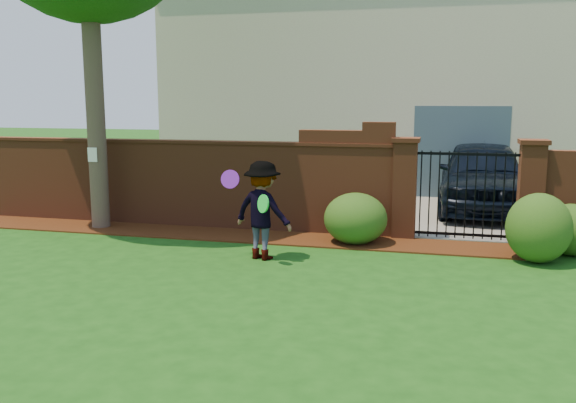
% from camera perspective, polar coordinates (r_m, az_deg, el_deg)
% --- Properties ---
extents(ground, '(80.00, 80.00, 0.01)m').
position_cam_1_polar(ground, '(8.43, -7.86, -8.40)').
color(ground, '#174812').
rests_on(ground, ground).
extents(mulch_bed, '(11.10, 1.08, 0.03)m').
position_cam_1_polar(mulch_bed, '(11.77, -6.05, -3.09)').
color(mulch_bed, '#37190A').
rests_on(mulch_bed, ground).
extents(brick_wall, '(8.70, 0.31, 2.16)m').
position_cam_1_polar(brick_wall, '(12.60, -9.60, 1.88)').
color(brick_wall, brown).
rests_on(brick_wall, ground).
extents(pillar_left, '(0.50, 0.50, 1.88)m').
position_cam_1_polar(pillar_left, '(11.55, 10.84, 1.30)').
color(pillar_left, brown).
rests_on(pillar_left, ground).
extents(pillar_right, '(0.50, 0.50, 1.88)m').
position_cam_1_polar(pillar_right, '(11.64, 21.71, 0.84)').
color(pillar_right, brown).
rests_on(pillar_right, ground).
extents(iron_gate, '(1.78, 0.03, 1.60)m').
position_cam_1_polar(iron_gate, '(11.56, 16.27, 0.57)').
color(iron_gate, black).
rests_on(iron_gate, ground).
extents(driveway, '(3.20, 8.00, 0.01)m').
position_cam_1_polar(driveway, '(15.64, 15.67, -0.27)').
color(driveway, gray).
rests_on(driveway, ground).
extents(house, '(12.40, 6.40, 6.30)m').
position_cam_1_polar(house, '(19.53, 8.37, 11.18)').
color(house, beige).
rests_on(house, ground).
extents(car, '(2.01, 4.83, 1.63)m').
position_cam_1_polar(car, '(14.64, 17.77, 2.18)').
color(car, black).
rests_on(car, ground).
extents(paper_notice, '(0.20, 0.01, 0.28)m').
position_cam_1_polar(paper_notice, '(12.59, -17.79, 4.18)').
color(paper_notice, white).
rests_on(paper_notice, tree).
extents(shrub_left, '(1.14, 1.14, 0.93)m').
position_cam_1_polar(shrub_left, '(11.00, 6.32, -1.60)').
color(shrub_left, '#1C4916').
rests_on(shrub_left, ground).
extents(shrub_middle, '(1.02, 1.02, 1.12)m').
position_cam_1_polar(shrub_middle, '(10.48, 22.35, -2.30)').
color(shrub_middle, '#1C4916').
rests_on(shrub_middle, ground).
extents(shrub_right, '(0.97, 0.97, 0.86)m').
position_cam_1_polar(shrub_right, '(11.22, 24.93, -2.39)').
color(shrub_right, '#1C4916').
rests_on(shrub_right, ground).
extents(man, '(1.17, 0.89, 1.60)m').
position_cam_1_polar(man, '(9.86, -2.51, -0.86)').
color(man, gray).
rests_on(man, ground).
extents(frisbee_purple, '(0.31, 0.12, 0.30)m').
position_cam_1_polar(frisbee_purple, '(9.77, -5.42, 2.09)').
color(frisbee_purple, purple).
rests_on(frisbee_purple, man).
extents(frisbee_green, '(0.26, 0.24, 0.29)m').
position_cam_1_polar(frisbee_green, '(9.46, -2.34, -0.20)').
color(frisbee_green, '#1CD438').
rests_on(frisbee_green, man).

